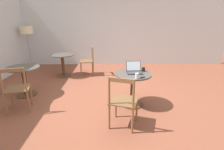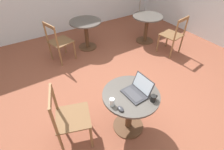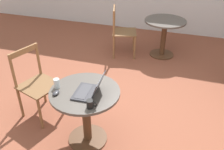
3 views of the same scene
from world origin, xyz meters
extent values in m
plane|color=brown|center=(0.00, 0.00, 0.00)|extent=(16.00, 16.00, 0.00)
cube|color=silver|center=(3.23, 0.00, 1.35)|extent=(0.06, 9.40, 2.70)
cylinder|color=#51331E|center=(-0.33, -0.56, 0.01)|extent=(0.46, 0.46, 0.02)
cylinder|color=#51331E|center=(-0.33, -0.56, 0.35)|extent=(0.10, 0.10, 0.66)
cylinder|color=#4C4742|center=(-0.33, -0.56, 0.69)|extent=(0.76, 0.76, 0.03)
cylinder|color=#51331E|center=(1.70, 1.43, 0.01)|extent=(0.46, 0.46, 0.02)
cylinder|color=#51331E|center=(1.70, 1.43, 0.35)|extent=(0.10, 0.10, 0.66)
cylinder|color=#4C4742|center=(1.70, 1.43, 0.69)|extent=(0.76, 0.76, 0.03)
cylinder|color=#51331E|center=(0.20, 1.96, 0.01)|extent=(0.46, 0.46, 0.02)
cylinder|color=#51331E|center=(0.20, 1.96, 0.35)|extent=(0.10, 0.10, 0.66)
cylinder|color=#4C4742|center=(0.20, 1.96, 0.69)|extent=(0.76, 0.76, 0.03)
cylinder|color=brown|center=(-0.83, -0.19, 0.23)|extent=(0.04, 0.04, 0.46)
cylinder|color=brown|center=(-0.95, -0.56, 0.23)|extent=(0.04, 0.04, 0.46)
cylinder|color=brown|center=(-1.20, -0.07, 0.23)|extent=(0.04, 0.04, 0.46)
cylinder|color=brown|center=(-1.32, -0.44, 0.23)|extent=(0.04, 0.04, 0.46)
cube|color=brown|center=(-1.07, -0.31, 0.47)|extent=(0.56, 0.56, 0.02)
cylinder|color=brown|center=(-1.20, -0.07, 0.70)|extent=(0.04, 0.04, 0.45)
cylinder|color=brown|center=(-1.32, -0.44, 0.70)|extent=(0.04, 0.04, 0.45)
cube|color=brown|center=(-1.26, -0.25, 0.89)|extent=(0.15, 0.41, 0.07)
cylinder|color=brown|center=(1.59, 0.84, 0.23)|extent=(0.04, 0.04, 0.46)
cylinder|color=brown|center=(1.98, 0.90, 0.23)|extent=(0.04, 0.04, 0.46)
cylinder|color=brown|center=(1.66, 0.45, 0.23)|extent=(0.04, 0.04, 0.46)
cylinder|color=brown|center=(2.04, 0.52, 0.23)|extent=(0.04, 0.04, 0.46)
cube|color=brown|center=(1.82, 0.68, 0.47)|extent=(0.51, 0.51, 0.02)
cylinder|color=brown|center=(1.66, 0.45, 0.70)|extent=(0.04, 0.04, 0.45)
cylinder|color=brown|center=(2.04, 0.52, 0.70)|extent=(0.04, 0.04, 0.45)
cube|color=brown|center=(1.85, 0.49, 0.89)|extent=(0.42, 0.09, 0.07)
cylinder|color=brown|center=(-0.38, 2.00, 0.23)|extent=(0.04, 0.04, 0.46)
cylinder|color=brown|center=(-0.27, 1.62, 0.23)|extent=(0.04, 0.04, 0.46)
cylinder|color=brown|center=(-0.76, 1.89, 0.23)|extent=(0.04, 0.04, 0.46)
cylinder|color=brown|center=(-0.65, 1.52, 0.23)|extent=(0.04, 0.04, 0.46)
cube|color=brown|center=(-0.51, 1.76, 0.47)|extent=(0.55, 0.55, 0.02)
cylinder|color=brown|center=(-0.76, 1.89, 0.70)|extent=(0.04, 0.04, 0.45)
cylinder|color=brown|center=(-0.65, 1.52, 0.70)|extent=(0.04, 0.04, 0.45)
cube|color=brown|center=(-0.70, 1.70, 0.89)|extent=(0.14, 0.41, 0.07)
cylinder|color=#9E937F|center=(2.65, 2.88, 0.01)|extent=(0.25, 0.25, 0.02)
cylinder|color=#9E937F|center=(2.65, 2.88, 0.64)|extent=(0.02, 0.02, 1.27)
cylinder|color=beige|center=(2.65, 2.88, 1.39)|extent=(0.43, 0.43, 0.25)
cube|color=#2D2D33|center=(-0.31, -0.59, 0.72)|extent=(0.23, 0.33, 0.02)
cube|color=#38383D|center=(-0.33, -0.59, 0.73)|extent=(0.13, 0.27, 0.00)
cube|color=#2D2D33|center=(-0.16, -0.58, 0.82)|extent=(0.10, 0.32, 0.20)
cube|color=silver|center=(-0.17, -0.58, 0.83)|extent=(0.09, 0.29, 0.18)
ellipsoid|color=#2D2D33|center=(-0.59, -0.70, 0.72)|extent=(0.06, 0.10, 0.03)
cylinder|color=black|center=(-0.17, -0.80, 0.75)|extent=(0.07, 0.07, 0.09)
torus|color=black|center=(-0.12, -0.80, 0.75)|extent=(0.05, 0.01, 0.05)
cylinder|color=silver|center=(-0.64, -0.58, 0.76)|extent=(0.06, 0.06, 0.11)
camera|label=1|loc=(-3.74, -0.08, 1.79)|focal=28.00mm
camera|label=2|loc=(-1.39, -1.78, 2.35)|focal=28.00mm
camera|label=3|loc=(0.61, -2.54, 2.25)|focal=40.00mm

